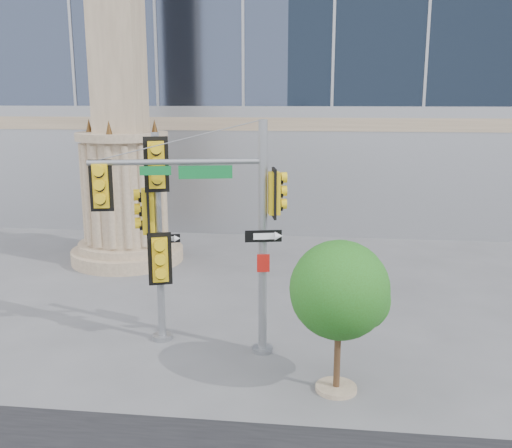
# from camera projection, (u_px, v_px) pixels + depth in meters

# --- Properties ---
(ground) EXTENTS (120.00, 120.00, 0.00)m
(ground) POSITION_uv_depth(u_px,v_px,m) (245.00, 375.00, 13.49)
(ground) COLOR #545456
(ground) RESTS_ON ground
(monument) EXTENTS (4.40, 4.40, 16.60)m
(monument) POSITION_uv_depth(u_px,v_px,m) (121.00, 121.00, 21.71)
(monument) COLOR gray
(monument) RESTS_ON ground
(main_signal_pole) EXTENTS (4.53, 1.35, 5.91)m
(main_signal_pole) POSITION_uv_depth(u_px,v_px,m) (219.00, 213.00, 13.84)
(main_signal_pole) COLOR slate
(main_signal_pole) RESTS_ON ground
(secondary_signal_pole) EXTENTS (1.04, 0.74, 5.56)m
(secondary_signal_pole) POSITION_uv_depth(u_px,v_px,m) (156.00, 223.00, 14.62)
(secondary_signal_pole) COLOR slate
(secondary_signal_pole) RESTS_ON ground
(street_tree) EXTENTS (2.22, 2.16, 3.45)m
(street_tree) POSITION_uv_depth(u_px,v_px,m) (341.00, 294.00, 12.30)
(street_tree) COLOR gray
(street_tree) RESTS_ON ground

